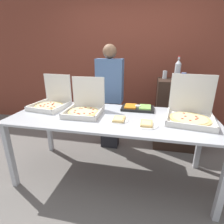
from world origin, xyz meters
TOP-DOWN VIEW (x-y plane):
  - ground_plane at (0.00, 0.00)m, footprint 16.00×16.00m
  - brick_wall_behind at (0.00, 1.70)m, footprint 10.00×0.06m
  - buffet_table at (0.00, 0.00)m, footprint 2.32×0.92m
  - pizza_box_near_right at (0.85, 0.08)m, footprint 0.54×0.55m
  - pizza_box_near_left at (-0.86, 0.17)m, footprint 0.47×0.48m
  - pizza_box_far_right at (-0.34, 0.04)m, footprint 0.42×0.43m
  - paper_plate_front_center at (0.10, -0.11)m, footprint 0.21×0.21m
  - paper_plate_front_left at (0.39, -0.17)m, footprint 0.25×0.25m
  - veggie_tray at (0.27, 0.30)m, footprint 0.41×0.24m
  - sideboard_podium at (0.88, 0.99)m, footprint 0.71×0.48m
  - soda_bottle at (0.81, 1.02)m, footprint 0.09×0.09m
  - soda_can_silver at (0.63, 1.08)m, footprint 0.07×0.07m
  - soda_can_colored at (0.88, 0.90)m, footprint 0.07×0.07m
  - person_guest_cap at (-0.19, 0.75)m, footprint 0.40×0.22m

SIDE VIEW (x-z plane):
  - ground_plane at x=0.00m, z-range 0.00..0.00m
  - sideboard_podium at x=0.88m, z-range 0.00..1.12m
  - buffet_table at x=0.00m, z-range 0.33..1.16m
  - paper_plate_front_left at x=0.39m, z-range 0.83..0.86m
  - paper_plate_front_center at x=0.10m, z-range 0.83..0.86m
  - veggie_tray at x=0.27m, z-range 0.83..0.88m
  - person_guest_cap at x=-0.19m, z-range 0.04..1.67m
  - pizza_box_far_right at x=-0.34m, z-range 0.70..1.11m
  - pizza_box_near_left at x=-0.86m, z-range 0.70..1.11m
  - pizza_box_near_right at x=0.85m, z-range 0.68..1.15m
  - soda_can_silver at x=0.63m, z-range 1.12..1.25m
  - soda_can_colored at x=0.88m, z-range 1.12..1.25m
  - soda_bottle at x=0.81m, z-range 1.10..1.45m
  - brick_wall_behind at x=0.00m, z-range 0.00..2.80m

